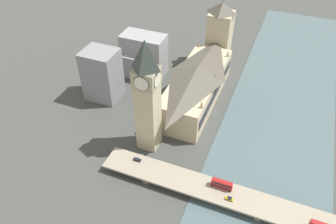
{
  "coord_description": "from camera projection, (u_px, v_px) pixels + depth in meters",
  "views": [
    {
      "loc": [
        -32.12,
        162.92,
        139.47
      ],
      "look_at": [
        21.15,
        30.95,
        18.53
      ],
      "focal_mm": 35.0,
      "sensor_mm": 36.0,
      "label": 1
    }
  ],
  "objects": [
    {
      "name": "clock_tower",
      "position": [
        147.0,
        95.0,
        169.7
      ],
      "size": [
        12.35,
        12.35,
        68.14
      ],
      "color": "#C1B28E",
      "rests_on": "ground_plane"
    },
    {
      "name": "road_bridge",
      "position": [
        260.0,
        206.0,
        156.57
      ],
      "size": [
        165.57,
        14.94,
        4.75
      ],
      "color": "gray",
      "rests_on": "ground_plane"
    },
    {
      "name": "victoria_tower",
      "position": [
        219.0,
        34.0,
        246.04
      ],
      "size": [
        16.92,
        16.92,
        53.3
      ],
      "color": "#C1B28E",
      "rests_on": "ground_plane"
    },
    {
      "name": "city_block_east",
      "position": [
        144.0,
        54.0,
        242.1
      ],
      "size": [
        31.84,
        17.19,
        30.59
      ],
      "color": "#939399",
      "rests_on": "ground_plane"
    },
    {
      "name": "river_water",
      "position": [
        277.0,
        128.0,
        203.27
      ],
      "size": [
        66.78,
        360.0,
        0.3
      ],
      "primitive_type": "cube",
      "color": "#4C6066",
      "rests_on": "ground_plane"
    },
    {
      "name": "city_block_west",
      "position": [
        135.0,
        61.0,
        246.9
      ],
      "size": [
        29.25,
        23.49,
        17.8
      ],
      "color": "#939399",
      "rests_on": "ground_plane"
    },
    {
      "name": "parliament_hall",
      "position": [
        197.0,
        84.0,
        216.05
      ],
      "size": [
        26.91,
        80.12,
        27.47
      ],
      "color": "#C1B28E",
      "rests_on": "ground_plane"
    },
    {
      "name": "city_block_center",
      "position": [
        102.0,
        75.0,
        217.61
      ],
      "size": [
        22.05,
        19.11,
        34.97
      ],
      "color": "gray",
      "rests_on": "ground_plane"
    },
    {
      "name": "car_southbound_lead",
      "position": [
        229.0,
        199.0,
        157.75
      ],
      "size": [
        3.88,
        1.84,
        1.43
      ],
      "color": "gold",
      "rests_on": "road_bridge"
    },
    {
      "name": "car_northbound_mid",
      "position": [
        137.0,
        160.0,
        176.75
      ],
      "size": [
        4.3,
        1.8,
        1.29
      ],
      "color": "black",
      "rests_on": "road_bridge"
    },
    {
      "name": "ground_plane",
      "position": [
        215.0,
        113.0,
        214.6
      ],
      "size": [
        600.0,
        600.0,
        0.0
      ],
      "primitive_type": "plane",
      "color": "#424442"
    },
    {
      "name": "double_decker_bus_lead",
      "position": [
        222.0,
        184.0,
        162.07
      ],
      "size": [
        10.7,
        2.58,
        4.6
      ],
      "color": "red",
      "rests_on": "road_bridge"
    }
  ]
}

